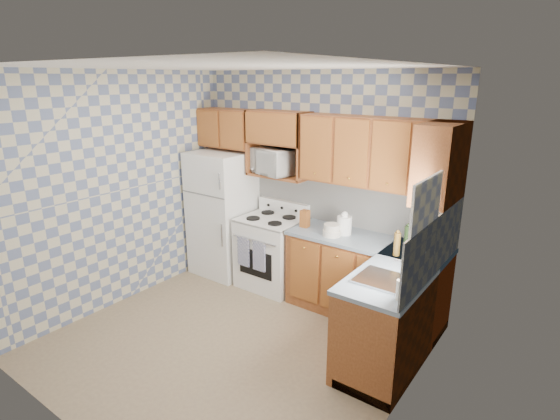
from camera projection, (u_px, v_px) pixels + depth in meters
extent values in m
plane|color=#78624B|center=(233.00, 342.00, 4.49)|extent=(3.40, 3.40, 0.00)
cube|color=slate|center=(318.00, 185.00, 5.33)|extent=(3.40, 0.02, 2.70)
cube|color=slate|center=(404.00, 261.00, 3.14)|extent=(0.02, 3.20, 2.70)
cube|color=silver|center=(346.00, 202.00, 5.14)|extent=(2.60, 0.02, 0.56)
cube|color=silver|center=(435.00, 246.00, 3.80)|extent=(0.02, 1.60, 0.56)
cube|color=white|center=(223.00, 213.00, 5.93)|extent=(0.75, 0.70, 1.68)
cube|color=white|center=(271.00, 253.00, 5.61)|extent=(0.76, 0.65, 0.90)
cube|color=silver|center=(271.00, 219.00, 5.47)|extent=(0.76, 0.65, 0.02)
cube|color=white|center=(284.00, 207.00, 5.66)|extent=(0.76, 0.08, 0.17)
cube|color=navy|center=(243.00, 252.00, 5.41)|extent=(0.18, 0.02, 0.38)
cube|color=navy|center=(259.00, 256.00, 5.27)|extent=(0.18, 0.02, 0.38)
cube|color=brown|center=(364.00, 279.00, 4.90)|extent=(1.75, 0.60, 0.88)
cube|color=brown|center=(396.00, 313.00, 4.19)|extent=(0.60, 1.60, 0.88)
cube|color=slate|center=(367.00, 241.00, 4.76)|extent=(1.77, 0.63, 0.04)
cube|color=slate|center=(400.00, 269.00, 4.06)|extent=(0.63, 1.60, 0.04)
cube|color=brown|center=(378.00, 153.00, 4.59)|extent=(1.75, 0.33, 0.74)
cube|color=brown|center=(229.00, 128.00, 5.75)|extent=(0.82, 0.33, 0.50)
cube|color=brown|center=(441.00, 163.00, 4.05)|extent=(0.33, 0.70, 0.74)
cube|color=brown|center=(279.00, 176.00, 5.44)|extent=(0.80, 0.33, 0.03)
imported|color=white|center=(274.00, 161.00, 5.44)|extent=(0.65, 0.52, 0.32)
cube|color=#B7B7BC|center=(385.00, 281.00, 3.78)|extent=(0.48, 0.40, 0.03)
cube|color=white|center=(424.00, 230.00, 3.46)|extent=(0.02, 0.66, 0.86)
cylinder|color=black|center=(407.00, 240.00, 4.31)|extent=(0.07, 0.07, 0.30)
cylinder|color=black|center=(415.00, 245.00, 4.21)|extent=(0.07, 0.07, 0.28)
cylinder|color=brown|center=(423.00, 244.00, 4.26)|extent=(0.07, 0.07, 0.26)
cylinder|color=brown|center=(397.00, 244.00, 4.30)|extent=(0.07, 0.07, 0.24)
cube|color=brown|center=(305.00, 219.00, 5.13)|extent=(0.09, 0.09, 0.20)
cylinder|color=white|center=(344.00, 225.00, 4.89)|extent=(0.16, 0.16, 0.21)
cylinder|color=beige|center=(400.00, 290.00, 3.44)|extent=(0.06, 0.06, 0.17)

